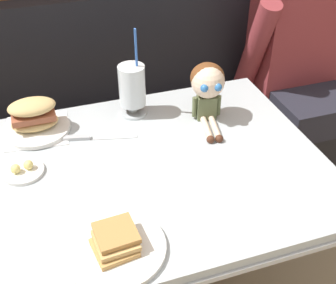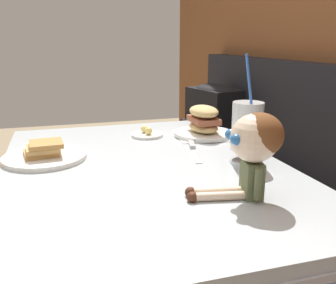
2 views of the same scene
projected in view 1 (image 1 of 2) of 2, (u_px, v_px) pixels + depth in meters
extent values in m
cube|color=black|center=(110.00, 176.00, 2.07)|extent=(2.60, 0.48, 0.45)
cube|color=black|center=(91.00, 60.00, 1.92)|extent=(2.60, 0.10, 0.55)
cube|color=#B2BCC1|center=(140.00, 172.00, 1.32)|extent=(1.10, 0.80, 0.03)
cube|color=#B7BABF|center=(141.00, 178.00, 1.34)|extent=(1.11, 0.81, 0.02)
cylinder|color=#A5A8AD|center=(144.00, 251.00, 1.53)|extent=(0.14, 0.14, 0.65)
cylinder|color=white|center=(114.00, 248.00, 1.06)|extent=(0.25, 0.25, 0.01)
cube|color=tan|center=(114.00, 248.00, 1.05)|extent=(0.11, 0.11, 0.01)
cube|color=tan|center=(116.00, 241.00, 1.04)|extent=(0.10, 0.10, 0.01)
cube|color=#B78447|center=(116.00, 233.00, 1.04)|extent=(0.10, 0.10, 0.01)
cylinder|color=silver|center=(133.00, 112.00, 1.55)|extent=(0.10, 0.10, 0.01)
cylinder|color=silver|center=(133.00, 107.00, 1.54)|extent=(0.03, 0.03, 0.03)
cylinder|color=silver|center=(132.00, 85.00, 1.49)|extent=(0.09, 0.09, 0.14)
cylinder|color=pink|center=(132.00, 89.00, 1.49)|extent=(0.08, 0.08, 0.11)
cylinder|color=blue|center=(136.00, 59.00, 1.43)|extent=(0.02, 0.04, 0.22)
cube|color=white|center=(37.00, 131.00, 1.46)|extent=(0.22, 0.22, 0.00)
cylinder|color=white|center=(36.00, 129.00, 1.46)|extent=(0.22, 0.22, 0.01)
ellipsoid|color=tan|center=(35.00, 122.00, 1.45)|extent=(0.15, 0.10, 0.04)
cube|color=#995138|center=(33.00, 115.00, 1.43)|extent=(0.14, 0.09, 0.02)
ellipsoid|color=tan|center=(32.00, 107.00, 1.41)|extent=(0.15, 0.10, 0.04)
cylinder|color=white|center=(23.00, 172.00, 1.29)|extent=(0.12, 0.12, 0.01)
sphere|color=#F4E07A|center=(16.00, 169.00, 1.27)|extent=(0.03, 0.03, 0.03)
sphere|color=#F4E07A|center=(28.00, 165.00, 1.29)|extent=(0.03, 0.03, 0.03)
cube|color=silver|center=(115.00, 137.00, 1.44)|extent=(0.14, 0.05, 0.00)
cube|color=#B2B5BA|center=(77.00, 138.00, 1.42)|extent=(0.09, 0.04, 0.01)
cube|color=#5B6642|center=(206.00, 107.00, 1.50)|extent=(0.07, 0.05, 0.08)
sphere|color=beige|center=(208.00, 82.00, 1.45)|extent=(0.11, 0.11, 0.11)
ellipsoid|color=brown|center=(207.00, 78.00, 1.45)|extent=(0.13, 0.12, 0.10)
sphere|color=#2D6BB2|center=(204.00, 88.00, 1.40)|extent=(0.03, 0.03, 0.03)
sphere|color=#2D6BB2|center=(218.00, 87.00, 1.41)|extent=(0.03, 0.03, 0.03)
cylinder|color=beige|center=(207.00, 129.00, 1.46)|extent=(0.04, 0.12, 0.02)
cylinder|color=beige|center=(215.00, 128.00, 1.46)|extent=(0.04, 0.12, 0.02)
sphere|color=#4C2819|center=(211.00, 139.00, 1.41)|extent=(0.03, 0.03, 0.03)
sphere|color=#4C2819|center=(219.00, 139.00, 1.41)|extent=(0.03, 0.03, 0.03)
cylinder|color=#5B6642|center=(194.00, 107.00, 1.50)|extent=(0.02, 0.02, 0.07)
cylinder|color=#5B6642|center=(218.00, 105.00, 1.51)|extent=(0.02, 0.02, 0.07)
cube|color=maroon|center=(295.00, 44.00, 2.02)|extent=(0.38, 0.24, 0.58)
cube|color=#23232D|center=(308.00, 105.00, 2.01)|extent=(0.34, 0.36, 0.14)
cylinder|color=maroon|center=(255.00, 49.00, 1.90)|extent=(0.09, 0.25, 0.48)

